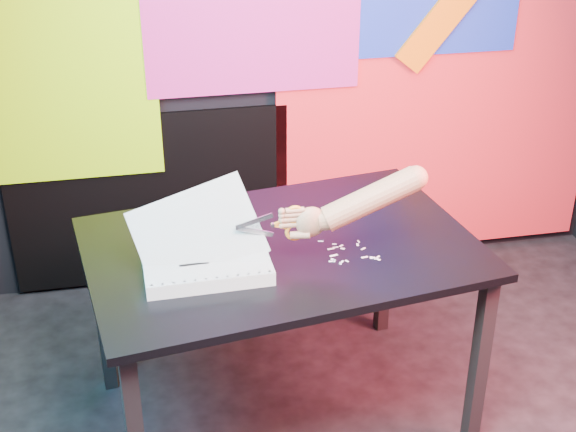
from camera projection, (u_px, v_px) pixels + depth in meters
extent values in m
cube|color=red|center=(441.00, 99.00, 3.81)|extent=(1.60, 0.02, 1.60)
cube|color=#CB288B|center=(253.00, 2.00, 3.40)|extent=(0.95, 0.02, 0.80)
cube|color=#9CEF0A|center=(67.00, 70.00, 3.38)|extent=(0.75, 0.02, 1.00)
cube|color=black|center=(150.00, 200.00, 3.75)|extent=(1.30, 0.02, 0.85)
cube|color=#272727|center=(102.00, 312.00, 3.09)|extent=(0.06, 0.06, 0.72)
cube|color=#272727|center=(479.00, 363.00, 2.81)|extent=(0.06, 0.06, 0.72)
cube|color=#272727|center=(385.00, 258.00, 3.45)|extent=(0.06, 0.06, 0.72)
cube|color=black|center=(281.00, 248.00, 2.78)|extent=(1.44, 1.06, 0.03)
cube|color=beige|center=(206.00, 263.00, 2.62)|extent=(0.41, 0.31, 0.05)
cube|color=white|center=(206.00, 256.00, 2.60)|extent=(0.41, 0.31, 0.00)
cube|color=white|center=(205.00, 255.00, 2.60)|extent=(0.41, 0.29, 0.12)
cube|color=white|center=(202.00, 247.00, 2.60)|extent=(0.43, 0.28, 0.21)
cube|color=white|center=(197.00, 232.00, 2.59)|extent=(0.46, 0.25, 0.30)
cylinder|color=black|center=(152.00, 285.00, 2.45)|extent=(0.01, 0.01, 0.00)
cylinder|color=black|center=(163.00, 284.00, 2.46)|extent=(0.01, 0.01, 0.00)
cylinder|color=black|center=(174.00, 283.00, 2.46)|extent=(0.01, 0.01, 0.00)
cylinder|color=black|center=(184.00, 281.00, 2.47)|extent=(0.01, 0.01, 0.00)
cylinder|color=black|center=(195.00, 280.00, 2.48)|extent=(0.01, 0.01, 0.00)
cylinder|color=black|center=(206.00, 279.00, 2.48)|extent=(0.01, 0.01, 0.00)
cylinder|color=black|center=(217.00, 277.00, 2.49)|extent=(0.01, 0.01, 0.00)
cylinder|color=black|center=(227.00, 276.00, 2.50)|extent=(0.01, 0.01, 0.00)
cylinder|color=black|center=(238.00, 275.00, 2.50)|extent=(0.01, 0.01, 0.00)
cylinder|color=black|center=(249.00, 274.00, 2.51)|extent=(0.01, 0.01, 0.00)
cylinder|color=black|center=(259.00, 272.00, 2.52)|extent=(0.01, 0.01, 0.00)
cylinder|color=black|center=(270.00, 271.00, 2.52)|extent=(0.01, 0.01, 0.00)
cylinder|color=black|center=(145.00, 242.00, 2.69)|extent=(0.01, 0.01, 0.00)
cylinder|color=black|center=(156.00, 241.00, 2.69)|extent=(0.01, 0.01, 0.00)
cylinder|color=black|center=(166.00, 240.00, 2.70)|extent=(0.01, 0.01, 0.00)
cylinder|color=black|center=(176.00, 239.00, 2.71)|extent=(0.01, 0.01, 0.00)
cylinder|color=black|center=(185.00, 238.00, 2.71)|extent=(0.01, 0.01, 0.00)
cylinder|color=black|center=(195.00, 237.00, 2.72)|extent=(0.01, 0.01, 0.00)
cylinder|color=black|center=(205.00, 236.00, 2.73)|extent=(0.01, 0.01, 0.00)
cylinder|color=black|center=(215.00, 235.00, 2.73)|extent=(0.01, 0.01, 0.00)
cylinder|color=black|center=(225.00, 233.00, 2.74)|extent=(0.01, 0.01, 0.00)
cylinder|color=black|center=(234.00, 232.00, 2.75)|extent=(0.01, 0.01, 0.00)
cylinder|color=black|center=(244.00, 231.00, 2.75)|extent=(0.01, 0.01, 0.00)
cylinder|color=black|center=(253.00, 230.00, 2.76)|extent=(0.01, 0.01, 0.00)
cube|color=black|center=(174.00, 251.00, 2.63)|extent=(0.07, 0.01, 0.00)
cube|color=black|center=(211.00, 250.00, 2.64)|extent=(0.05, 0.01, 0.00)
cube|color=black|center=(194.00, 264.00, 2.56)|extent=(0.10, 0.01, 0.00)
cube|color=silver|center=(254.00, 221.00, 2.58)|extent=(0.12, 0.01, 0.05)
cube|color=silver|center=(255.00, 231.00, 2.60)|extent=(0.12, 0.01, 0.05)
cylinder|color=silver|center=(273.00, 225.00, 2.60)|extent=(0.01, 0.01, 0.01)
cube|color=orange|center=(279.00, 226.00, 2.60)|extent=(0.05, 0.01, 0.02)
cube|color=orange|center=(279.00, 222.00, 2.60)|extent=(0.05, 0.01, 0.02)
torus|color=orange|center=(295.00, 215.00, 2.59)|extent=(0.07, 0.02, 0.07)
torus|color=orange|center=(295.00, 232.00, 2.62)|extent=(0.07, 0.02, 0.07)
ellipsoid|color=#B8794C|center=(311.00, 222.00, 2.61)|extent=(0.10, 0.06, 0.11)
cylinder|color=#B8794C|center=(295.00, 224.00, 2.61)|extent=(0.08, 0.02, 0.02)
cylinder|color=#B8794C|center=(295.00, 219.00, 2.60)|extent=(0.07, 0.02, 0.02)
cylinder|color=#B8794C|center=(295.00, 214.00, 2.59)|extent=(0.07, 0.02, 0.02)
cylinder|color=#B8794C|center=(295.00, 210.00, 2.58)|extent=(0.06, 0.02, 0.02)
cylinder|color=#B8794C|center=(300.00, 235.00, 2.61)|extent=(0.07, 0.04, 0.03)
cylinder|color=#B8794C|center=(326.00, 220.00, 2.62)|extent=(0.06, 0.07, 0.07)
cylinder|color=#B8794C|center=(371.00, 199.00, 2.61)|extent=(0.33, 0.10, 0.21)
sphere|color=#B8794C|center=(416.00, 178.00, 2.60)|extent=(0.08, 0.08, 0.08)
cube|color=white|center=(377.00, 259.00, 2.69)|extent=(0.02, 0.03, 0.00)
cube|color=white|center=(341.00, 263.00, 2.66)|extent=(0.01, 0.02, 0.00)
cube|color=white|center=(347.00, 261.00, 2.67)|extent=(0.01, 0.02, 0.00)
cube|color=white|center=(359.00, 241.00, 2.79)|extent=(0.01, 0.02, 0.00)
cube|color=white|center=(341.00, 246.00, 2.76)|extent=(0.02, 0.02, 0.00)
cube|color=white|center=(334.00, 244.00, 2.77)|extent=(0.02, 0.01, 0.00)
cube|color=white|center=(333.00, 260.00, 2.68)|extent=(0.02, 0.02, 0.00)
cube|color=white|center=(334.00, 255.00, 2.70)|extent=(0.03, 0.02, 0.00)
cube|color=white|center=(343.00, 249.00, 2.75)|extent=(0.02, 0.02, 0.00)
cube|color=white|center=(363.00, 249.00, 2.74)|extent=(0.02, 0.02, 0.00)
cube|color=white|center=(365.00, 257.00, 2.69)|extent=(0.02, 0.01, 0.00)
cube|color=white|center=(336.00, 247.00, 2.75)|extent=(0.02, 0.01, 0.00)
cube|color=white|center=(377.00, 258.00, 2.69)|extent=(0.03, 0.02, 0.00)
cube|color=white|center=(334.00, 261.00, 2.67)|extent=(0.01, 0.02, 0.00)
cube|color=white|center=(331.00, 261.00, 2.67)|extent=(0.02, 0.01, 0.00)
cube|color=white|center=(341.00, 262.00, 2.66)|extent=(0.02, 0.02, 0.00)
cube|color=white|center=(321.00, 241.00, 2.79)|extent=(0.02, 0.01, 0.00)
cube|color=white|center=(371.00, 258.00, 2.69)|extent=(0.01, 0.02, 0.00)
cube|color=white|center=(358.00, 245.00, 2.77)|extent=(0.01, 0.02, 0.00)
cube|color=white|center=(331.00, 249.00, 2.74)|extent=(0.03, 0.01, 0.00)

